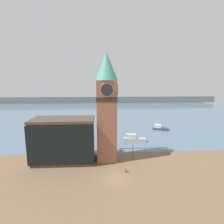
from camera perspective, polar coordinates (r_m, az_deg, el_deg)
ground_plane at (r=32.36m, az=1.26°, el=-20.89°), size 160.00×160.00×0.00m
water at (r=100.38m, az=-2.03°, el=0.29°), size 160.00×120.00×0.00m
far_shoreline at (r=139.71m, az=-2.44°, el=4.00°), size 180.00×3.00×5.00m
pier_railing at (r=42.90m, az=10.43°, el=-11.64°), size 11.81×0.08×1.09m
clock_tower at (r=35.88m, az=-1.77°, el=2.30°), size 4.65×4.65×22.30m
pier_building at (r=38.24m, az=-15.45°, el=-8.75°), size 12.81×6.69×9.14m
boat_near at (r=49.96m, az=7.14°, el=-8.66°), size 6.17×2.45×2.13m
boat_far at (r=63.82m, az=15.30°, el=-4.98°), size 5.81×3.77×1.79m
mooring_bollard_near at (r=34.04m, az=4.51°, el=-18.52°), size 0.32×0.32×0.72m
lamp_post at (r=38.17m, az=6.86°, el=-11.76°), size 0.32×0.32×3.59m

